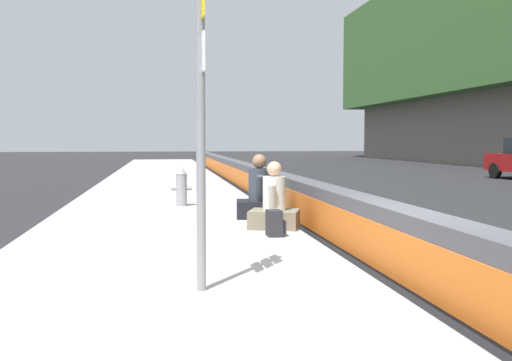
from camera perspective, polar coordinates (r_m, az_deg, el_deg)
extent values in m
plane|color=#232326|center=(6.92, 14.28, -9.71)|extent=(160.00, 160.00, 0.00)
cube|color=#A8A59E|center=(6.36, -8.60, -10.18)|extent=(80.00, 4.40, 0.14)
cube|color=#47474C|center=(6.83, 14.34, -6.24)|extent=(76.00, 0.44, 0.85)
cube|color=orange|center=(6.75, 12.56, -6.69)|extent=(74.48, 0.01, 0.54)
cylinder|color=gray|center=(5.79, -5.33, 7.12)|extent=(0.09, 0.09, 3.60)
cube|color=yellow|center=(5.93, -5.19, 16.81)|extent=(0.44, 0.02, 0.36)
cube|color=black|center=(5.93, -5.05, 16.81)|extent=(0.30, 0.01, 0.10)
cube|color=white|center=(5.84, -5.16, 12.03)|extent=(0.44, 0.02, 0.36)
cube|color=#1956AD|center=(5.84, -5.02, 12.03)|extent=(0.30, 0.01, 0.10)
cylinder|color=gray|center=(13.42, -7.14, -0.90)|extent=(0.24, 0.24, 0.72)
cone|color=gray|center=(13.40, -7.16, 0.98)|extent=(0.26, 0.26, 0.16)
cylinder|color=gray|center=(13.43, -6.42, -0.74)|extent=(0.10, 0.12, 0.10)
cylinder|color=gray|center=(13.42, -7.87, -0.75)|extent=(0.10, 0.12, 0.10)
cube|color=#706651|center=(10.00, 1.75, -3.71)|extent=(0.90, 0.98, 0.30)
cylinder|color=beige|center=(9.96, 1.76, -1.23)|extent=(0.38, 0.38, 0.57)
sphere|color=tan|center=(9.93, 1.76, 1.12)|extent=(0.25, 0.25, 0.25)
cylinder|color=beige|center=(10.17, 1.93, -1.44)|extent=(0.32, 0.22, 0.50)
cylinder|color=beige|center=(9.75, 1.58, -1.67)|extent=(0.32, 0.22, 0.50)
cube|color=black|center=(11.36, 0.32, -2.74)|extent=(0.83, 0.95, 0.32)
cylinder|color=#333842|center=(11.32, 0.32, -0.38)|extent=(0.41, 0.41, 0.61)
sphere|color=#8E6647|center=(11.29, 0.33, 1.86)|extent=(0.27, 0.27, 0.27)
cylinder|color=#333842|center=(11.55, 0.28, -0.60)|extent=(0.33, 0.18, 0.54)
cylinder|color=#333842|center=(11.09, 0.37, -0.78)|extent=(0.33, 0.18, 0.54)
cube|color=#232328|center=(9.15, 1.75, -4.10)|extent=(0.32, 0.22, 0.40)
cube|color=#232328|center=(9.19, 2.61, -4.45)|extent=(0.22, 0.06, 0.20)
cylinder|color=black|center=(26.98, 21.93, 0.88)|extent=(0.67, 0.24, 0.66)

